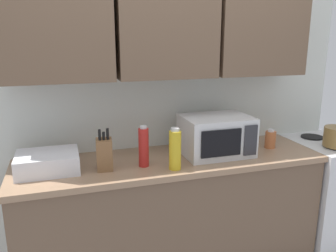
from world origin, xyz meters
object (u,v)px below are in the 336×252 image
knife_block (104,154)px  bottle_yellow_mustard (175,149)px  microwave (216,135)px  bottle_spice_jar (270,139)px  bottle_clear_tall (249,132)px  dish_rack (48,162)px  bottle_red_sauce (144,147)px  stove_range (334,191)px

knife_block → bottle_yellow_mustard: size_ratio=0.99×
microwave → bottle_yellow_mustard: 0.42m
bottle_spice_jar → bottle_clear_tall: size_ratio=0.67×
microwave → dish_rack: 1.16m
knife_block → bottle_red_sauce: bottle_red_sauce is taller
bottle_spice_jar → knife_block: bearing=-177.0°
microwave → knife_block: size_ratio=1.76×
dish_rack → knife_block: size_ratio=1.40×
microwave → bottle_red_sauce: (-0.55, -0.08, -0.01)m
microwave → stove_range: bearing=-0.2°
bottle_clear_tall → bottle_red_sauce: bottle_red_sauce is taller
stove_range → bottle_spice_jar: size_ratio=6.22×
microwave → bottle_yellow_mustard: size_ratio=1.75×
bottle_spice_jar → bottle_clear_tall: 0.17m
stove_range → microwave: 1.27m
stove_range → bottle_clear_tall: bearing=171.2°
bottle_red_sauce → bottle_spice_jar: bearing=4.9°
bottle_spice_jar → bottle_yellow_mustard: size_ratio=0.53×
knife_block → bottle_spice_jar: knife_block is taller
microwave → bottle_spice_jar: bearing=0.8°
bottle_clear_tall → bottle_yellow_mustard: size_ratio=0.80×
bottle_red_sauce → bottle_yellow_mustard: 0.21m
microwave → bottle_clear_tall: (0.34, 0.12, -0.04)m
microwave → bottle_yellow_mustard: bearing=-153.0°
microwave → knife_block: (-0.81, -0.06, -0.04)m
dish_rack → knife_block: bearing=-12.2°
stove_range → dish_rack: 2.33m
dish_rack → bottle_clear_tall: size_ratio=1.73×
dish_rack → knife_block: 0.36m
microwave → bottle_red_sauce: microwave is taller
knife_block → bottle_clear_tall: knife_block is taller
dish_rack → bottle_yellow_mustard: bearing=-14.9°
dish_rack → bottle_yellow_mustard: size_ratio=1.38×
bottle_yellow_mustard → bottle_clear_tall: bearing=23.3°
microwave → dish_rack: (-1.15, 0.02, -0.08)m
dish_rack → microwave: bearing=-0.8°
microwave → bottle_spice_jar: size_ratio=3.27×
microwave → bottle_clear_tall: microwave is taller
stove_range → bottle_yellow_mustard: size_ratio=3.32×
bottle_clear_tall → microwave: bearing=-161.2°
microwave → knife_block: bearing=-175.8°
stove_range → bottle_yellow_mustard: bearing=-172.9°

